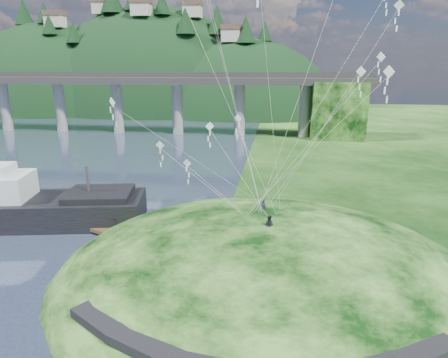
# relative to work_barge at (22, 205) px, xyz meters

# --- Properties ---
(ground) EXTENTS (320.00, 320.00, 0.00)m
(ground) POSITION_rel_work_barge_xyz_m (18.40, -9.81, -2.16)
(ground) COLOR black
(ground) RESTS_ON ground
(grass_hill) EXTENTS (36.00, 32.00, 13.00)m
(grass_hill) POSITION_rel_work_barge_xyz_m (26.40, -7.81, -3.66)
(grass_hill) COLOR black
(grass_hill) RESTS_ON ground
(footpath) EXTENTS (22.29, 5.84, 0.83)m
(footpath) POSITION_rel_work_barge_xyz_m (25.86, -19.55, -0.07)
(footpath) COLOR black
(footpath) RESTS_ON ground
(bridge) EXTENTS (160.00, 11.00, 15.00)m
(bridge) POSITION_rel_work_barge_xyz_m (-8.06, 60.26, 7.55)
(bridge) COLOR #2D2B2B
(bridge) RESTS_ON ground
(far_ridge) EXTENTS (153.00, 70.00, 94.50)m
(far_ridge) POSITION_rel_work_barge_xyz_m (-25.18, 112.36, -9.60)
(far_ridge) COLOR black
(far_ridge) RESTS_ON ground
(work_barge) EXTENTS (25.45, 11.30, 8.62)m
(work_barge) POSITION_rel_work_barge_xyz_m (0.00, 0.00, 0.00)
(work_barge) COLOR black
(work_barge) RESTS_ON ground
(wooden_dock) EXTENTS (14.99, 8.54, 1.10)m
(wooden_dock) POSITION_rel_work_barge_xyz_m (11.94, -2.06, -1.68)
(wooden_dock) COLOR #3E2F19
(wooden_dock) RESTS_ON ground
(kite_flyers) EXTENTS (1.49, 4.40, 1.91)m
(kite_flyers) POSITION_rel_work_barge_xyz_m (26.26, -7.37, 3.67)
(kite_flyers) COLOR #22262E
(kite_flyers) RESTS_ON ground
(kite_swarm) EXTENTS (20.56, 14.93, 21.30)m
(kite_swarm) POSITION_rel_work_barge_xyz_m (25.62, -5.51, 14.89)
(kite_swarm) COLOR white
(kite_swarm) RESTS_ON ground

